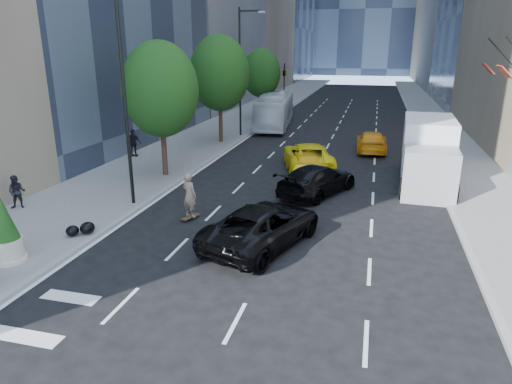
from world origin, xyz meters
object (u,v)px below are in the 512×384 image
(skateboarder, at_px, (190,198))
(black_sedan_mercedes, at_px, (317,180))
(box_truck, at_px, (428,152))
(black_sedan_lincoln, at_px, (263,225))
(planter_shrub, at_px, (4,229))
(city_bus, at_px, (275,110))

(skateboarder, bearing_deg, black_sedan_mercedes, -114.01)
(black_sedan_mercedes, distance_m, box_truck, 6.52)
(box_truck, bearing_deg, skateboarder, -138.61)
(black_sedan_lincoln, xyz_separation_m, planter_shrub, (-8.10, -3.83, 0.53))
(black_sedan_lincoln, relative_size, box_truck, 0.77)
(skateboarder, xyz_separation_m, black_sedan_lincoln, (3.70, -1.78, -0.20))
(black_sedan_lincoln, relative_size, black_sedan_mercedes, 1.08)
(city_bus, xyz_separation_m, box_truck, (12.02, -16.30, 0.23))
(planter_shrub, bearing_deg, box_truck, 43.27)
(black_sedan_lincoln, height_order, black_sedan_mercedes, black_sedan_lincoln)
(skateboarder, distance_m, black_sedan_lincoln, 4.11)
(skateboarder, distance_m, box_truck, 13.36)
(black_sedan_mercedes, distance_m, planter_shrub, 14.12)
(city_bus, distance_m, box_truck, 20.25)
(planter_shrub, bearing_deg, black_sedan_lincoln, 25.31)
(skateboarder, bearing_deg, box_truck, -120.96)
(skateboarder, height_order, planter_shrub, planter_shrub)
(planter_shrub, bearing_deg, skateboarder, 51.93)
(skateboarder, relative_size, box_truck, 0.27)
(skateboarder, height_order, box_truck, box_truck)
(city_bus, bearing_deg, black_sedan_lincoln, -84.70)
(skateboarder, relative_size, planter_shrub, 0.80)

